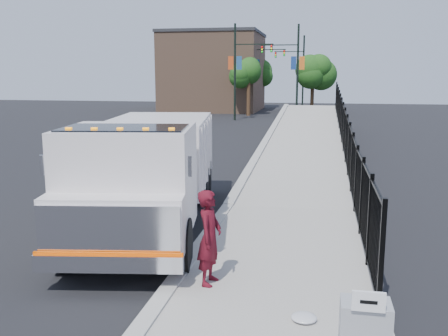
# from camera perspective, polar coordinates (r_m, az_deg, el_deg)

# --- Properties ---
(ground) EXTENTS (120.00, 120.00, 0.00)m
(ground) POSITION_cam_1_polar(r_m,az_deg,el_deg) (10.78, -3.42, -10.22)
(ground) COLOR black
(ground) RESTS_ON ground
(sidewalk) EXTENTS (3.55, 12.00, 0.12)m
(sidewalk) POSITION_cam_1_polar(r_m,az_deg,el_deg) (8.65, 6.04, -15.32)
(sidewalk) COLOR #9E998E
(sidewalk) RESTS_ON ground
(curb) EXTENTS (0.30, 12.00, 0.16)m
(curb) POSITION_cam_1_polar(r_m,az_deg,el_deg) (8.98, -6.68, -14.16)
(curb) COLOR #ADAAA3
(curb) RESTS_ON ground
(ramp) EXTENTS (3.95, 24.06, 3.19)m
(ramp) POSITION_cam_1_polar(r_m,az_deg,el_deg) (26.04, 9.95, 2.00)
(ramp) COLOR #9E998E
(ramp) RESTS_ON ground
(iron_fence) EXTENTS (0.10, 28.00, 1.80)m
(iron_fence) POSITION_cam_1_polar(r_m,az_deg,el_deg) (21.98, 13.53, 2.66)
(iron_fence) COLOR black
(iron_fence) RESTS_ON ground
(truck) EXTENTS (3.92, 8.62, 2.85)m
(truck) POSITION_cam_1_polar(r_m,az_deg,el_deg) (12.53, -8.66, 0.24)
(truck) COLOR black
(truck) RESTS_ON ground
(worker) EXTENTS (0.47, 0.67, 1.72)m
(worker) POSITION_cam_1_polar(r_m,az_deg,el_deg) (8.96, -1.66, -7.94)
(worker) COLOR #510C17
(worker) RESTS_ON sidewalk
(arrow_sign) EXTENTS (0.35, 0.04, 0.22)m
(arrow_sign) POSITION_cam_1_polar(r_m,az_deg,el_deg) (5.65, 16.20, -14.44)
(arrow_sign) COLOR white
(arrow_sign) RESTS_ON utility_cabinet
(debris) EXTENTS (0.40, 0.40, 0.10)m
(debris) POSITION_cam_1_polar(r_m,az_deg,el_deg) (8.07, 9.13, -16.51)
(debris) COLOR silver
(debris) RESTS_ON sidewalk
(light_pole_0) EXTENTS (3.77, 0.22, 8.00)m
(light_pole_0) POSITION_cam_1_polar(r_m,az_deg,el_deg) (42.56, 1.67, 11.34)
(light_pole_0) COLOR black
(light_pole_0) RESTS_ON ground
(light_pole_1) EXTENTS (3.78, 0.22, 8.00)m
(light_pole_1) POSITION_cam_1_polar(r_m,az_deg,el_deg) (43.52, 8.00, 11.22)
(light_pole_1) COLOR black
(light_pole_1) RESTS_ON ground
(light_pole_2) EXTENTS (3.77, 0.22, 8.00)m
(light_pole_2) POSITION_cam_1_polar(r_m,az_deg,el_deg) (51.56, 3.77, 11.19)
(light_pole_2) COLOR black
(light_pole_2) RESTS_ON ground
(light_pole_3) EXTENTS (3.78, 0.22, 8.00)m
(light_pole_3) POSITION_cam_1_polar(r_m,az_deg,el_deg) (56.01, 8.73, 11.05)
(light_pole_3) COLOR black
(light_pole_3) RESTS_ON ground
(tree_0) EXTENTS (2.50, 2.50, 5.25)m
(tree_0) POSITION_cam_1_polar(r_m,az_deg,el_deg) (47.47, 2.85, 10.74)
(tree_0) COLOR #382314
(tree_0) RESTS_ON ground
(tree_1) EXTENTS (2.72, 2.72, 5.36)m
(tree_1) POSITION_cam_1_polar(r_m,az_deg,el_deg) (48.83, 10.12, 10.60)
(tree_1) COLOR #382314
(tree_1) RESTS_ON ground
(tree_2) EXTENTS (2.83, 2.83, 5.42)m
(tree_2) POSITION_cam_1_polar(r_m,az_deg,el_deg) (59.03, 4.14, 10.72)
(tree_2) COLOR #382314
(tree_2) RESTS_ON ground
(building) EXTENTS (10.00, 10.00, 8.00)m
(building) POSITION_cam_1_polar(r_m,az_deg,el_deg) (54.98, -1.17, 10.80)
(building) COLOR #8C664C
(building) RESTS_ON ground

